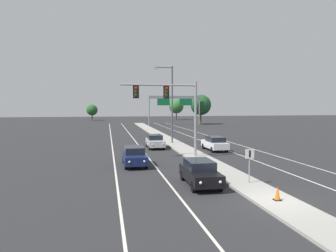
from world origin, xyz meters
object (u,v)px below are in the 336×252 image
object	(u,v)px
street_lamp_median	(170,100)
car_oncoming_silver	(155,141)
median_sign_post	(250,160)
car_oncoming_black	(200,172)
highway_sign_gantry	(175,101)
tree_far_right_a	(176,106)
tree_far_right_c	(201,105)
traffic_cone_median_nose	(277,193)
car_oncoming_navy	(134,156)
car_receding_white	(215,143)
overhead_signal_mast	(172,103)
tree_far_left_b	(92,110)

from	to	relation	value
street_lamp_median	car_oncoming_silver	size ratio (longest dim) A/B	2.23
median_sign_post	car_oncoming_black	world-z (taller)	median_sign_post
highway_sign_gantry	tree_far_right_a	distance (m)	30.32
tree_far_right_c	tree_far_right_a	distance (m)	26.49
tree_far_right_a	traffic_cone_median_nose	bearing A→B (deg)	-99.26
tree_far_right_c	car_oncoming_navy	bearing A→B (deg)	-112.25
street_lamp_median	car_oncoming_black	xyz separation A→B (m)	(-2.43, -21.51, -4.97)
traffic_cone_median_nose	highway_sign_gantry	xyz separation A→B (m)	(8.17, 63.32, 5.66)
car_receding_white	highway_sign_gantry	distance (m)	45.11
traffic_cone_median_nose	highway_sign_gantry	world-z (taller)	highway_sign_gantry
car_oncoming_navy	highway_sign_gantry	size ratio (longest dim) A/B	0.34
street_lamp_median	tree_far_right_a	xyz separation A→B (m)	(15.57, 66.96, -1.08)
median_sign_post	street_lamp_median	world-z (taller)	street_lamp_median
highway_sign_gantry	tree_far_right_c	size ratio (longest dim) A/B	1.68
car_receding_white	highway_sign_gantry	world-z (taller)	highway_sign_gantry
car_receding_white	tree_far_right_c	bearing A→B (deg)	74.97
median_sign_post	traffic_cone_median_nose	size ratio (longest dim) A/B	2.97
overhead_signal_mast	car_oncoming_black	xyz separation A→B (m)	(-0.35, -10.26, -4.49)
car_receding_white	car_oncoming_navy	bearing A→B (deg)	-143.42
car_receding_white	traffic_cone_median_nose	distance (m)	19.07
car_oncoming_navy	tree_far_right_c	bearing A→B (deg)	67.75
median_sign_post	tree_far_right_c	bearing A→B (deg)	75.87
car_oncoming_navy	tree_far_left_b	distance (m)	82.70
street_lamp_median	highway_sign_gantry	bearing A→B (deg)	77.06
traffic_cone_median_nose	tree_far_right_c	bearing A→B (deg)	76.47
tree_far_left_b	tree_far_right_c	bearing A→B (deg)	-43.20
car_oncoming_silver	traffic_cone_median_nose	bearing A→B (deg)	-82.08
overhead_signal_mast	tree_far_left_b	size ratio (longest dim) A/B	1.36
overhead_signal_mast	traffic_cone_median_nose	xyz separation A→B (m)	(2.52, -14.57, -4.80)
car_oncoming_navy	tree_far_right_c	size ratio (longest dim) A/B	0.57
tree_far_right_a	car_receding_white	bearing A→B (deg)	-99.15
car_oncoming_navy	tree_far_right_a	distance (m)	84.01
overhead_signal_mast	car_oncoming_black	size ratio (longest dim) A/B	1.61
overhead_signal_mast	highway_sign_gantry	distance (m)	49.91
highway_sign_gantry	overhead_signal_mast	bearing A→B (deg)	-102.37
car_oncoming_black	traffic_cone_median_nose	size ratio (longest dim) A/B	6.09
car_oncoming_black	highway_sign_gantry	world-z (taller)	highway_sign_gantry
overhead_signal_mast	street_lamp_median	distance (m)	11.45
overhead_signal_mast	tree_far_left_b	bearing A→B (deg)	97.90
overhead_signal_mast	tree_far_left_b	world-z (taller)	overhead_signal_mast
car_oncoming_silver	car_oncoming_navy	bearing A→B (deg)	-107.70
highway_sign_gantry	tree_far_right_c	xyz separation A→B (m)	(7.79, 2.99, -1.00)
car_oncoming_black	car_oncoming_navy	xyz separation A→B (m)	(-3.52, 7.36, 0.00)
traffic_cone_median_nose	tree_far_right_a	size ratio (longest dim) A/B	0.10
overhead_signal_mast	highway_sign_gantry	world-z (taller)	highway_sign_gantry
median_sign_post	tree_far_right_a	distance (m)	90.33
car_oncoming_black	tree_far_left_b	world-z (taller)	tree_far_left_b
street_lamp_median	car_oncoming_silver	world-z (taller)	street_lamp_median
highway_sign_gantry	tree_far_right_a	size ratio (longest dim) A/B	1.84
traffic_cone_median_nose	highway_sign_gantry	distance (m)	64.10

